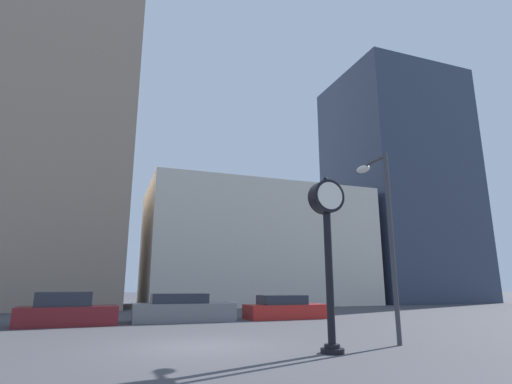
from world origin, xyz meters
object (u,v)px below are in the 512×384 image
car_maroon (67,311)px  street_clock (327,231)px  car_grey (183,309)px  car_red (285,309)px  street_lamp_right (381,213)px

car_maroon → street_clock: bearing=-57.9°
car_grey → car_red: bearing=0.7°
street_clock → car_grey: bearing=100.6°
street_clock → car_maroon: (-7.00, 10.12, -2.52)m
street_clock → street_lamp_right: (2.52, 0.92, 0.79)m
street_clock → car_red: street_clock is taller
car_maroon → car_red: (10.33, 0.23, -0.09)m
car_maroon → car_grey: bearing=1.6°
car_maroon → street_lamp_right: 13.64m
street_lamp_right → street_clock: bearing=-159.9°
car_maroon → car_red: bearing=-1.3°
street_clock → car_red: bearing=72.1°
car_grey → street_lamp_right: 11.08m
street_clock → car_maroon: street_clock is taller
car_maroon → car_red: car_maroon is taller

